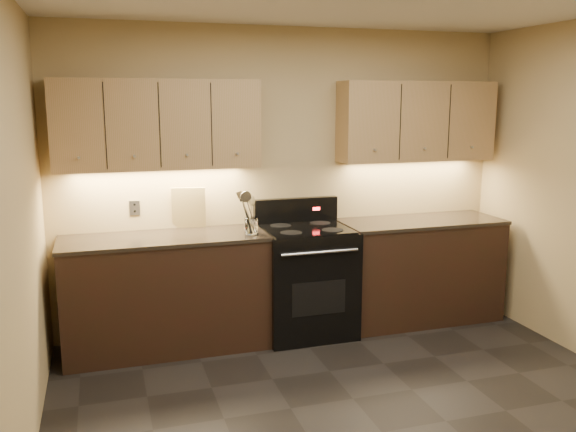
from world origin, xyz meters
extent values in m
plane|color=black|center=(0.00, 0.00, 0.00)|extent=(4.00, 4.00, 0.00)
cube|color=tan|center=(0.00, 2.00, 1.30)|extent=(4.00, 0.04, 2.60)
cube|color=tan|center=(-2.00, 0.00, 1.30)|extent=(0.04, 4.00, 2.60)
cube|color=black|center=(-1.10, 1.70, 0.45)|extent=(1.60, 0.60, 0.90)
cube|color=#342A21|center=(-1.10, 1.70, 0.92)|extent=(1.62, 0.62, 0.03)
cube|color=black|center=(1.18, 1.70, 0.45)|extent=(1.44, 0.60, 0.90)
cube|color=#342A21|center=(1.18, 1.70, 0.92)|extent=(1.46, 0.62, 0.03)
cube|color=black|center=(0.08, 1.68, 0.46)|extent=(0.76, 0.65, 0.92)
cube|color=black|center=(0.08, 1.68, 0.93)|extent=(0.70, 0.60, 0.01)
cube|color=black|center=(0.08, 1.96, 1.03)|extent=(0.76, 0.07, 0.22)
cube|color=red|center=(0.26, 1.92, 1.04)|extent=(0.06, 0.00, 0.03)
cylinder|color=silver|center=(0.08, 1.34, 0.80)|extent=(0.65, 0.02, 0.02)
cube|color=black|center=(0.08, 1.35, 0.41)|extent=(0.46, 0.00, 0.28)
cylinder|color=black|center=(-0.10, 1.53, 0.93)|extent=(0.18, 0.18, 0.00)
cylinder|color=black|center=(0.26, 1.53, 0.93)|extent=(0.18, 0.18, 0.00)
cylinder|color=black|center=(-0.10, 1.82, 0.93)|extent=(0.18, 0.18, 0.00)
cylinder|color=black|center=(0.26, 1.82, 0.93)|extent=(0.18, 0.18, 0.00)
cube|color=#A57C52|center=(-1.10, 1.85, 1.80)|extent=(1.60, 0.30, 0.70)
cube|color=#A57C52|center=(1.18, 1.85, 1.80)|extent=(1.44, 0.30, 0.70)
cube|color=#B2B5BA|center=(-1.30, 1.99, 1.12)|extent=(0.08, 0.01, 0.12)
cylinder|color=white|center=(-0.42, 1.58, 1.00)|extent=(0.13, 0.13, 0.14)
cylinder|color=white|center=(-0.42, 1.58, 0.94)|extent=(0.11, 0.11, 0.02)
cube|color=tan|center=(-0.86, 1.96, 1.10)|extent=(0.29, 0.13, 0.35)
camera|label=1|loc=(-1.55, -3.07, 2.00)|focal=38.00mm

